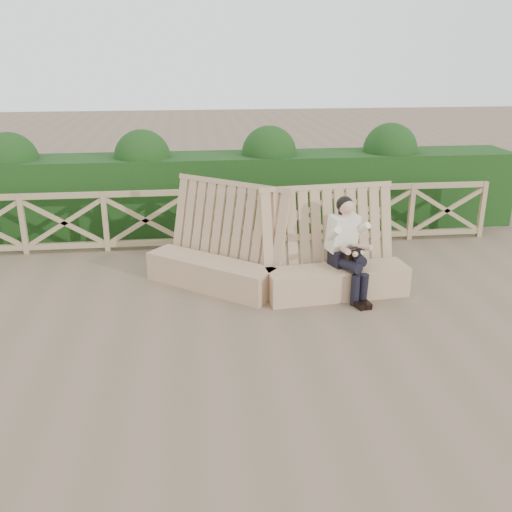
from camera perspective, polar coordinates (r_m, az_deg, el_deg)
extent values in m
plane|color=brown|center=(7.47, -1.36, -7.62)|extent=(60.00, 60.00, 0.00)
cube|color=#9F7C5A|center=(8.78, -4.59, -1.76)|extent=(1.94, 1.71, 0.45)
cube|color=#9F7C5A|center=(8.79, -3.64, 2.28)|extent=(1.91, 1.66, 1.57)
cube|color=#9F7C5A|center=(8.53, 8.12, -2.56)|extent=(2.13, 0.71, 0.45)
cube|color=#9F7C5A|center=(8.57, 7.68, 1.67)|extent=(2.13, 0.66, 1.57)
cube|color=black|center=(8.54, 8.74, -0.11)|extent=(0.46, 0.40, 0.24)
cube|color=beige|center=(8.46, 8.65, 2.33)|extent=(0.51, 0.44, 0.56)
sphere|color=tan|center=(8.31, 9.01, 4.91)|extent=(0.29, 0.29, 0.23)
sphere|color=black|center=(8.33, 8.87, 5.11)|extent=(0.32, 0.32, 0.25)
cylinder|color=black|center=(8.32, 9.09, -0.82)|extent=(0.32, 0.52, 0.16)
cylinder|color=black|center=(8.41, 9.98, -0.10)|extent=(0.33, 0.52, 0.18)
cylinder|color=black|center=(8.26, 9.88, -3.43)|extent=(0.17, 0.17, 0.45)
cylinder|color=black|center=(8.32, 10.68, -3.31)|extent=(0.17, 0.17, 0.45)
cube|color=black|center=(8.26, 10.20, -4.83)|extent=(0.18, 0.28, 0.09)
cube|color=black|center=(8.31, 10.88, -4.73)|extent=(0.18, 0.28, 0.09)
cube|color=black|center=(8.37, 9.67, 0.21)|extent=(0.31, 0.25, 0.18)
cube|color=black|center=(8.21, 10.28, 0.25)|extent=(0.10, 0.12, 0.13)
cube|color=#978257|center=(10.40, -3.26, 6.49)|extent=(10.10, 0.07, 0.10)
cube|color=#978257|center=(10.65, -3.17, 1.62)|extent=(10.10, 0.07, 0.10)
cube|color=black|center=(11.64, -3.62, 6.40)|extent=(12.00, 1.20, 1.50)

